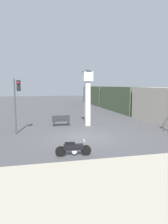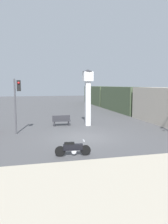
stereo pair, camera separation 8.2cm
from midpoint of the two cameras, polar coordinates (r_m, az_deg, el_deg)
ground_plane at (r=15.29m, az=0.15°, el=-6.69°), size 120.00×120.00×0.00m
sidewalk_strip at (r=8.37m, az=13.43°, el=-18.48°), size 36.00×6.00×0.10m
motorcycle at (r=11.36m, az=-2.73°, el=-9.51°), size 1.85×0.40×0.82m
clock_tower at (r=19.48m, az=1.12°, el=5.97°), size 0.98×0.98×5.00m
freight_train at (r=31.26m, az=10.05°, el=3.39°), size 2.80×34.03×3.40m
traffic_light at (r=16.83m, az=-16.96°, el=3.97°), size 0.50×0.35×4.09m
bench at (r=19.66m, az=-5.80°, el=-2.19°), size 1.60×0.44×0.92m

